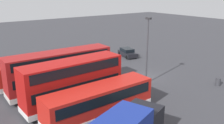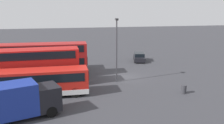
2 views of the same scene
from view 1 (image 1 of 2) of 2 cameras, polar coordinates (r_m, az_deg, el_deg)
The scene contains 8 objects.
ground_plane at distance 32.65m, azimuth 7.55°, elevation -3.31°, with size 140.00×140.00×0.00m, color #38383D.
bus_single_deck_near_end at distance 21.74m, azimuth -2.94°, elevation -9.02°, with size 2.80×10.35×2.95m.
bus_double_decker_second at distance 24.04m, azimuth -9.05°, elevation -4.51°, with size 2.91×10.16×4.55m.
bus_double_decker_third at distance 27.64m, azimuth -11.92°, elevation -1.85°, with size 2.79×11.75×4.55m.
bus_single_deck_fourth at distance 30.68m, azimuth -15.21°, elevation -1.87°, with size 2.73×11.15×2.95m.
car_hatchback_silver at distance 41.75m, azimuth 3.60°, elevation 2.19°, with size 4.25×2.58×1.43m.
lamp_post_tall at distance 28.84m, azimuth 8.23°, elevation 3.70°, with size 0.70×0.30×7.99m.
waste_bin_yellow at distance 31.80m, azimuth 23.42°, elevation -4.22°, with size 0.60×0.60×0.95m, color #333338.
Camera 1 is at (-22.04, 21.45, 10.97)m, focal length 39.32 mm.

